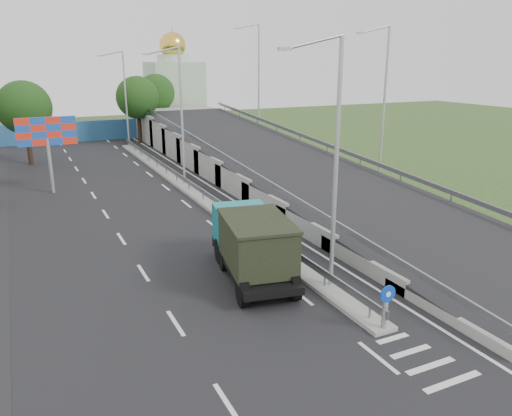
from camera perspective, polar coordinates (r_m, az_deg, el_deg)
ground at (r=17.54m, az=19.08°, el=-16.61°), size 160.00×160.00×0.00m
road_surface at (r=32.44m, az=-10.44°, el=-0.41°), size 26.00×90.00×0.04m
median at (r=36.93m, az=-7.65°, el=1.97°), size 1.00×44.00×0.20m
overpass_ramp at (r=39.45m, az=2.70°, el=5.50°), size 10.00×50.00×3.50m
median_guardrail at (r=36.77m, az=-7.69°, el=2.94°), size 0.09×44.00×0.71m
sign_bollard at (r=18.38m, az=14.60°, el=-10.86°), size 0.64×0.23×1.67m
lamp_post_near at (r=19.79m, az=8.74°, el=6.12°), size 2.74×0.18×10.08m
lamp_post_mid at (r=37.86m, az=-8.79°, el=11.06°), size 2.74×0.18×10.08m
lamp_post_far at (r=57.23m, az=-14.88°, el=12.53°), size 2.74×0.18×10.08m
blue_wall at (r=62.96m, az=-19.36°, el=8.26°), size 30.00×0.50×2.40m
church at (r=73.21m, az=-9.29°, el=13.25°), size 7.00×7.00×13.80m
billboard at (r=38.44m, az=-22.79°, el=7.62°), size 4.00×0.24×5.50m
tree_left_mid at (r=50.22m, az=-24.97°, el=10.34°), size 4.80×4.80×7.60m
tree_median_far at (r=59.61m, az=-13.41°, el=12.17°), size 4.80×4.80×7.60m
tree_ramp_far at (r=67.34m, az=-11.36°, el=12.75°), size 4.80×4.80×7.60m
dump_truck at (r=21.98m, az=-0.46°, el=-3.92°), size 3.62×7.04×2.96m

